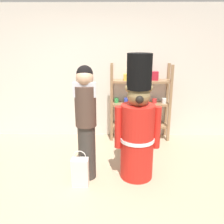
{
  "coord_description": "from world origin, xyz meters",
  "views": [
    {
      "loc": [
        0.32,
        -2.72,
        1.98
      ],
      "look_at": [
        0.28,
        0.5,
        1.0
      ],
      "focal_mm": 39.32,
      "sensor_mm": 36.0,
      "label": 1
    }
  ],
  "objects_px": {
    "teddy_bear_guard": "(138,127)",
    "person_shopper": "(86,119)",
    "merchandise_shelf": "(140,102)",
    "shopping_bag": "(80,172)"
  },
  "relations": [
    {
      "from": "teddy_bear_guard",
      "to": "person_shopper",
      "type": "height_order",
      "value": "teddy_bear_guard"
    },
    {
      "from": "teddy_bear_guard",
      "to": "shopping_bag",
      "type": "bearing_deg",
      "value": -162.71
    },
    {
      "from": "teddy_bear_guard",
      "to": "person_shopper",
      "type": "distance_m",
      "value": 0.73
    },
    {
      "from": "teddy_bear_guard",
      "to": "shopping_bag",
      "type": "height_order",
      "value": "teddy_bear_guard"
    },
    {
      "from": "teddy_bear_guard",
      "to": "shopping_bag",
      "type": "relative_size",
      "value": 3.4
    },
    {
      "from": "teddy_bear_guard",
      "to": "person_shopper",
      "type": "xyz_separation_m",
      "value": [
        -0.72,
        -0.03,
        0.12
      ]
    },
    {
      "from": "teddy_bear_guard",
      "to": "shopping_bag",
      "type": "xyz_separation_m",
      "value": [
        -0.8,
        -0.25,
        -0.57
      ]
    },
    {
      "from": "merchandise_shelf",
      "to": "person_shopper",
      "type": "xyz_separation_m",
      "value": [
        -0.9,
        -1.49,
        0.14
      ]
    },
    {
      "from": "teddy_bear_guard",
      "to": "person_shopper",
      "type": "relative_size",
      "value": 1.09
    },
    {
      "from": "merchandise_shelf",
      "to": "shopping_bag",
      "type": "xyz_separation_m",
      "value": [
        -0.97,
        -1.71,
        -0.55
      ]
    }
  ]
}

